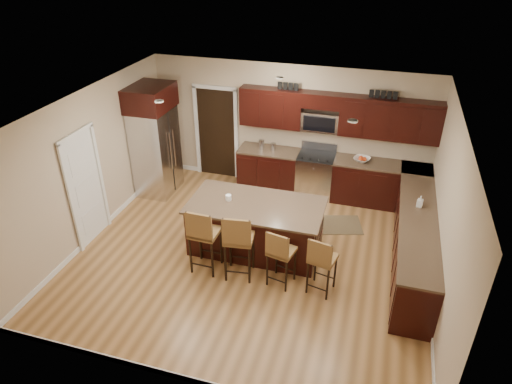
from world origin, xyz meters
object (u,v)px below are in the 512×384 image
(stool_left, at_px, (203,234))
(refrigerator, at_px, (155,140))
(stool_extra, at_px, (321,260))
(stool_mid, at_px, (238,239))
(stool_right, at_px, (280,252))
(range, at_px, (315,175))
(island, at_px, (256,228))

(stool_left, height_order, refrigerator, refrigerator)
(stool_extra, bearing_deg, stool_left, -167.64)
(stool_left, distance_m, stool_extra, 1.93)
(stool_mid, xyz_separation_m, stool_extra, (1.33, 0.01, -0.11))
(stool_right, bearing_deg, stool_left, -167.48)
(refrigerator, bearing_deg, stool_mid, -41.45)
(range, height_order, refrigerator, refrigerator)
(island, bearing_deg, stool_left, -127.32)
(range, bearing_deg, island, -106.61)
(island, distance_m, stool_left, 1.11)
(island, distance_m, stool_extra, 1.55)
(range, distance_m, stool_extra, 3.14)
(stool_right, distance_m, stool_extra, 0.65)
(stool_mid, bearing_deg, stool_left, 172.31)
(island, xyz_separation_m, stool_left, (-0.64, -0.85, 0.32))
(stool_left, distance_m, stool_right, 1.29)
(stool_mid, height_order, refrigerator, refrigerator)
(stool_left, bearing_deg, range, 68.56)
(range, distance_m, island, 2.32)
(range, xyz_separation_m, island, (-0.66, -2.23, -0.04))
(island, relative_size, refrigerator, 0.99)
(stool_left, height_order, stool_right, stool_left)
(stool_mid, bearing_deg, island, 79.54)
(island, xyz_separation_m, stool_extra, (1.29, -0.84, 0.22))
(island, relative_size, stool_right, 2.24)
(stool_right, distance_m, refrigerator, 4.03)
(range, height_order, stool_mid, stool_mid)
(island, bearing_deg, range, 73.11)
(stool_left, relative_size, stool_right, 1.16)
(stool_left, relative_size, refrigerator, 0.51)
(island, distance_m, stool_mid, 0.91)
(stool_right, relative_size, stool_extra, 1.00)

